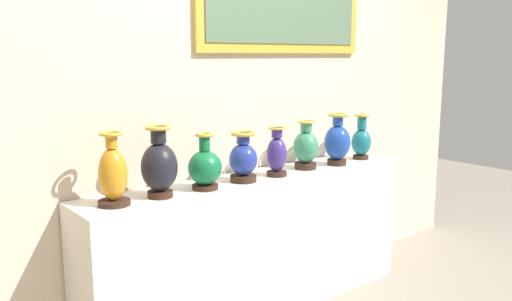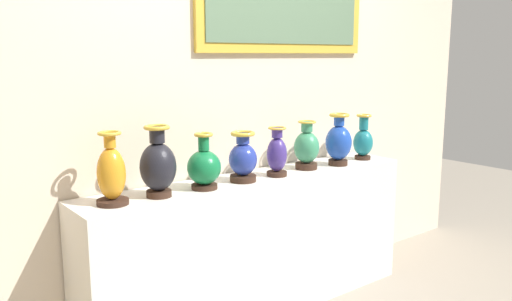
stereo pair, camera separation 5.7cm
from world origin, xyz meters
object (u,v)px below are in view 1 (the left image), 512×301
Objects in this scene: vase_emerald at (205,167)px; vase_indigo at (277,154)px; vase_jade at (306,148)px; vase_sapphire at (337,142)px; vase_amber at (113,175)px; vase_onyx at (159,166)px; vase_teal at (361,140)px; vase_cobalt at (243,159)px.

vase_emerald is 0.52m from vase_indigo.
vase_emerald is 0.80m from vase_jade.
vase_indigo is 0.53m from vase_sapphire.
vase_amber is at bearing 178.64° from vase_indigo.
vase_onyx is 1.25× the size of vase_indigo.
vase_emerald is 1.00× the size of vase_jade.
vase_sapphire is at bearing -1.00° from vase_onyx.
vase_jade is at bearing 2.14° from vase_emerald.
vase_amber is 1.17× the size of vase_jade.
vase_teal is at bearing 6.18° from vase_sapphire.
vase_cobalt is at bearing 0.06° from vase_onyx.
vase_teal is (0.82, 0.02, -0.00)m from vase_indigo.
vase_cobalt is 0.84× the size of vase_sapphire.
vase_indigo reaches higher than vase_cobalt.
vase_emerald is at bearing -179.32° from vase_teal.
vase_onyx is at bearing -179.94° from vase_cobalt.
vase_emerald reaches higher than vase_indigo.
vase_jade reaches higher than vase_cobalt.
vase_emerald reaches higher than vase_cobalt.
vase_emerald is at bearing 179.35° from vase_indigo.
vase_amber reaches higher than vase_sapphire.
vase_onyx is at bearing 178.99° from vase_indigo.
vase_amber is 0.52m from vase_emerald.
vase_jade is 0.98× the size of vase_teal.
vase_emerald is (0.52, -0.02, -0.03)m from vase_amber.
vase_cobalt is at bearing 178.25° from vase_sapphire.
vase_teal is (1.61, 0.01, -0.03)m from vase_onyx.
vase_onyx is 1.33m from vase_sapphire.
vase_emerald is at bearing -1.68° from vase_onyx.
vase_onyx is at bearing 178.32° from vase_emerald.
vase_jade is at bearing 1.16° from vase_onyx.
vase_cobalt is 0.25m from vase_indigo.
vase_indigo is at bearing -1.36° from vase_amber.
vase_teal reaches higher than vase_indigo.
vase_teal is at bearing 1.53° from vase_indigo.
vase_teal is at bearing 0.28° from vase_onyx.
vase_cobalt is 0.53m from vase_jade.
vase_indigo is (1.04, -0.02, -0.02)m from vase_amber.
vase_cobalt is at bearing -177.70° from vase_jade.
vase_onyx reaches higher than vase_emerald.
vase_jade is at bearing 178.50° from vase_teal.
vase_emerald is at bearing -2.05° from vase_amber.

